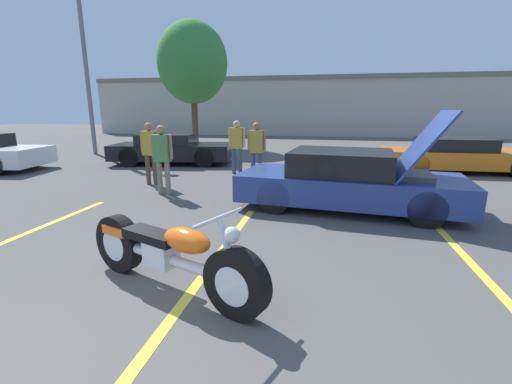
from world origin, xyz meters
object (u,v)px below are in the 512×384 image
Objects in this scene: show_car_hood_open at (349,181)px; parked_car_mid_row at (171,149)px; motorcycle at (170,255)px; light_pole at (88,67)px; tree_background at (193,63)px; parked_car_right_row at (456,155)px; spectator_far_lot at (237,143)px; spectator_by_show_car at (257,147)px; spectator_midground at (150,148)px; spectator_near_motorcycle at (162,154)px.

parked_car_mid_row is at bearing 148.00° from show_car_hood_open.
motorcycle is at bearing -112.94° from show_car_hood_open.
light_pole is 5.02m from tree_background.
show_car_hood_open is 1.00× the size of parked_car_mid_row.
light_pole is at bearing 146.90° from parked_car_mid_row.
spectator_far_lot reaches higher than parked_car_right_row.
motorcycle is 1.47× the size of spectator_by_show_car.
light_pole is 5.94m from parked_car_mid_row.
tree_background reaches higher than spectator_midground.
spectator_far_lot reaches higher than parked_car_mid_row.
spectator_by_show_car reaches higher than spectator_near_motorcycle.
tree_background is at bearing 152.11° from parked_car_right_row.
motorcycle is 5.87m from spectator_midground.
tree_background is 12.85m from parked_car_right_row.
parked_car_right_row is at bearing -6.63° from light_pole.
spectator_near_motorcycle is 1.00× the size of spectator_by_show_car.
light_pole is at bearing 171.61° from parked_car_right_row.
light_pole is 13.04m from show_car_hood_open.
show_car_hood_open reaches higher than spectator_far_lot.
parked_car_right_row is (14.32, -1.66, -3.22)m from light_pole.
light_pole reaches higher than parked_car_mid_row.
spectator_by_show_car reaches higher than motorcycle.
spectator_far_lot reaches higher than motorcycle.
spectator_near_motorcycle is at bearing -109.50° from spectator_far_lot.
spectator_near_motorcycle reaches higher than motorcycle.
light_pole is 4.16× the size of spectator_by_show_car.
motorcycle is 0.53× the size of show_car_hood_open.
light_pole is 9.54m from spectator_near_motorcycle.
spectator_by_show_car is at bearing 22.24° from spectator_midground.
parked_car_mid_row is at bearing -77.38° from tree_background.
tree_background is 2.65× the size of motorcycle.
spectator_by_show_car is at bearing -47.63° from spectator_far_lot.
parked_car_mid_row is 4.85m from spectator_near_motorcycle.
tree_background is 3.93× the size of spectator_near_motorcycle.
spectator_far_lot reaches higher than spectator_midground.
tree_background is at bearing 93.16° from parked_car_mid_row.
motorcycle is 1.48× the size of spectator_near_motorcycle.
spectator_far_lot is (-3.17, 3.28, 0.40)m from show_car_hood_open.
tree_background is 15.72m from motorcycle.
show_car_hood_open is 5.21m from spectator_midground.
show_car_hood_open reaches higher than spectator_near_motorcycle.
parked_car_mid_row is at bearing 112.74° from spectator_near_motorcycle.
light_pole reaches higher than parked_car_right_row.
parked_car_right_row is at bearing 15.41° from spectator_far_lot.
motorcycle is at bearing -69.89° from tree_background.
tree_background is 10.09m from spectator_midground.
spectator_near_motorcycle is (6.45, -6.46, -2.79)m from light_pole.
parked_car_right_row is 6.67m from spectator_by_show_car.
spectator_by_show_car is at bearing -58.65° from tree_background.
parked_car_mid_row is at bearing 146.78° from spectator_by_show_car.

